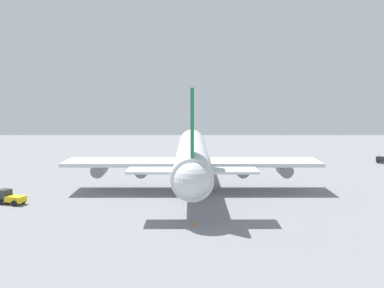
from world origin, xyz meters
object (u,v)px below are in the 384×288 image
at_px(cargo_airplane, 192,156).
at_px(safety_cone_tail, 194,223).
at_px(pushback_tractor, 10,197).
at_px(safety_cone_nose, 201,165).

relative_size(cargo_airplane, safety_cone_tail, 100.06).
bearing_deg(cargo_airplane, pushback_tractor, 113.71).
height_order(safety_cone_nose, safety_cone_tail, safety_cone_nose).
bearing_deg(safety_cone_nose, cargo_airplane, 175.24).
height_order(cargo_airplane, safety_cone_tail, cargo_airplane).
bearing_deg(safety_cone_tail, pushback_tractor, 67.53).
distance_m(cargo_airplane, safety_cone_nose, 27.79).
xyz_separation_m(cargo_airplane, pushback_tractor, (-13.68, 31.15, -5.21)).
bearing_deg(pushback_tractor, cargo_airplane, -66.29).
relative_size(pushback_tractor, safety_cone_nose, 7.93).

